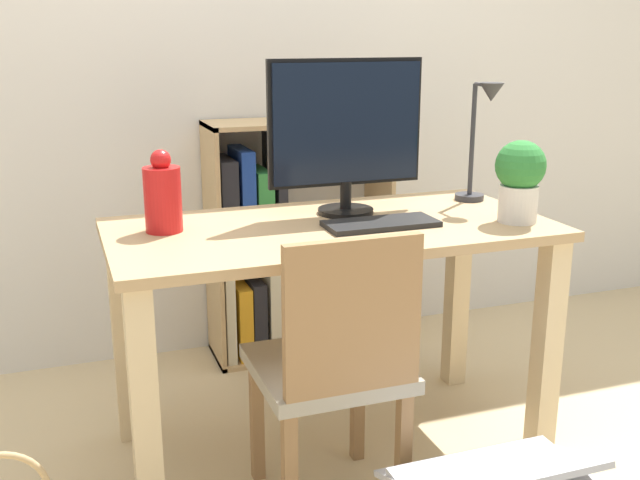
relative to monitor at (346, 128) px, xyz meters
The scene contains 10 objects.
ground_plane 1.03m from the monitor, 127.50° to the right, with size 10.00×10.00×0.00m, color #CCB284.
wall_back 0.88m from the monitor, 96.54° to the left, with size 8.00×0.05×2.60m.
desk 0.44m from the monitor, 127.50° to the right, with size 1.33×0.66×0.74m.
monitor is the anchor object (origin of this frame).
keyboard 0.33m from the monitor, 78.60° to the right, with size 0.34×0.14×0.02m.
vase 0.60m from the monitor, behind, with size 0.11×0.11×0.24m.
desk_lamp 0.48m from the monitor, ahead, with size 0.10×0.19×0.40m.
potted_plant 0.55m from the monitor, 31.83° to the right, with size 0.15×0.15×0.25m.
chair 0.75m from the monitor, 114.46° to the right, with size 0.40×0.40×0.83m.
bookshelf 0.87m from the monitor, 96.57° to the left, with size 0.73×0.28×0.97m.
Camera 1 is at (-0.77, -2.05, 1.31)m, focal length 42.00 mm.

